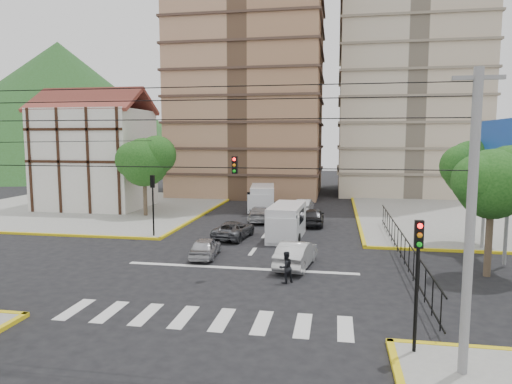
% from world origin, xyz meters
% --- Properties ---
extents(ground, '(160.00, 160.00, 0.00)m').
position_xyz_m(ground, '(0.00, 0.00, 0.00)').
color(ground, black).
rests_on(ground, ground).
extents(sidewalk_nw, '(26.00, 26.00, 0.15)m').
position_xyz_m(sidewalk_nw, '(-20.00, 20.00, 0.07)').
color(sidewalk_nw, gray).
rests_on(sidewalk_nw, ground).
extents(sidewalk_ne, '(26.00, 26.00, 0.15)m').
position_xyz_m(sidewalk_ne, '(20.00, 20.00, 0.07)').
color(sidewalk_ne, gray).
rests_on(sidewalk_ne, ground).
extents(crosswalk_stripes, '(12.00, 2.40, 0.01)m').
position_xyz_m(crosswalk_stripes, '(0.00, -6.00, 0.01)').
color(crosswalk_stripes, silver).
rests_on(crosswalk_stripes, ground).
extents(stop_line, '(13.00, 0.40, 0.01)m').
position_xyz_m(stop_line, '(0.00, 1.20, 0.01)').
color(stop_line, silver).
rests_on(stop_line, ground).
extents(tower_tan, '(18.00, 16.00, 48.00)m').
position_xyz_m(tower_tan, '(-6.00, 36.00, 24.00)').
color(tower_tan, '#A67553').
rests_on(tower_tan, ground).
extents(tower_beige, '(17.00, 16.00, 48.00)m').
position_xyz_m(tower_beige, '(14.00, 40.00, 24.00)').
color(tower_beige, '#C5B195').
rests_on(tower_beige, ground).
extents(tudor_building, '(10.80, 8.05, 12.23)m').
position_xyz_m(tudor_building, '(-19.00, 20.00, 5.25)').
color(tudor_building, silver).
rests_on(tudor_building, ground).
extents(distant_hill, '(70.00, 70.00, 28.00)m').
position_xyz_m(distant_hill, '(-55.00, 70.00, 14.00)').
color(distant_hill, '#244A18').
rests_on(distant_hill, ground).
extents(park_fence, '(0.10, 22.50, 1.66)m').
position_xyz_m(park_fence, '(9.00, 4.50, 0.00)').
color(park_fence, black).
rests_on(park_fence, ground).
extents(billboard, '(0.36, 6.20, 8.10)m').
position_xyz_m(billboard, '(14.45, 6.00, 6.00)').
color(billboard, slate).
rests_on(billboard, ground).
extents(tree_park_a, '(4.41, 3.60, 6.83)m').
position_xyz_m(tree_park_a, '(13.08, 2.01, 5.01)').
color(tree_park_a, '#473828').
rests_on(tree_park_a, ground).
extents(tree_park_c, '(4.65, 3.80, 7.25)m').
position_xyz_m(tree_park_c, '(14.09, 9.01, 5.34)').
color(tree_park_c, '#473828').
rests_on(tree_park_c, ground).
extents(tree_tudor, '(5.39, 4.40, 7.43)m').
position_xyz_m(tree_tudor, '(-11.90, 16.01, 5.22)').
color(tree_tudor, '#473828').
rests_on(tree_tudor, ground).
extents(traffic_light_se, '(0.28, 0.22, 4.40)m').
position_xyz_m(traffic_light_se, '(7.80, -7.80, 3.11)').
color(traffic_light_se, black).
rests_on(traffic_light_se, ground).
extents(traffic_light_nw, '(0.28, 0.22, 4.40)m').
position_xyz_m(traffic_light_nw, '(-7.80, 7.80, 3.11)').
color(traffic_light_nw, black).
rests_on(traffic_light_nw, ground).
extents(traffic_light_hanging, '(18.00, 9.12, 0.92)m').
position_xyz_m(traffic_light_hanging, '(0.00, -2.04, 5.90)').
color(traffic_light_hanging, black).
rests_on(traffic_light_hanging, ground).
extents(utility_pole_se, '(1.40, 0.28, 9.00)m').
position_xyz_m(utility_pole_se, '(9.00, -9.00, 4.77)').
color(utility_pole_se, slate).
rests_on(utility_pole_se, ground).
extents(van_right_lane, '(2.40, 5.49, 2.43)m').
position_xyz_m(van_right_lane, '(1.71, 9.03, 1.18)').
color(van_right_lane, silver).
rests_on(van_right_lane, ground).
extents(van_left_lane, '(2.95, 5.89, 2.54)m').
position_xyz_m(van_left_lane, '(-1.94, 20.73, 1.23)').
color(van_left_lane, silver).
rests_on(van_left_lane, ground).
extents(car_silver_front_left, '(1.69, 3.71, 1.23)m').
position_xyz_m(car_silver_front_left, '(-2.57, 3.15, 0.62)').
color(car_silver_front_left, '#AAA9AE').
rests_on(car_silver_front_left, ground).
extents(car_white_front_right, '(2.21, 4.68, 1.48)m').
position_xyz_m(car_white_front_right, '(3.03, 2.04, 0.74)').
color(car_white_front_right, silver).
rests_on(car_white_front_right, ground).
extents(car_grey_mid_left, '(2.64, 4.71, 1.24)m').
position_xyz_m(car_grey_mid_left, '(-2.04, 8.65, 0.62)').
color(car_grey_mid_left, '#53555B').
rests_on(car_grey_mid_left, ground).
extents(car_silver_rear_left, '(2.32, 4.69, 1.31)m').
position_xyz_m(car_silver_rear_left, '(-1.35, 15.53, 0.66)').
color(car_silver_rear_left, '#A5A6AA').
rests_on(car_silver_rear_left, ground).
extents(car_darkgrey_mid_right, '(1.77, 4.27, 1.45)m').
position_xyz_m(car_darkgrey_mid_right, '(3.36, 14.59, 0.72)').
color(car_darkgrey_mid_right, '#252527').
rests_on(car_darkgrey_mid_right, ground).
extents(car_white_rear_right, '(1.69, 4.00, 1.28)m').
position_xyz_m(car_white_rear_right, '(2.17, 21.40, 0.64)').
color(car_white_rear_right, silver).
rests_on(car_white_rear_right, ground).
extents(pedestrian_crosswalk, '(0.98, 0.97, 1.60)m').
position_xyz_m(pedestrian_crosswalk, '(2.77, -0.92, 0.80)').
color(pedestrian_crosswalk, black).
rests_on(pedestrian_crosswalk, ground).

